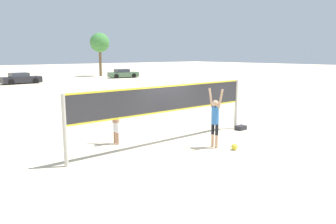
# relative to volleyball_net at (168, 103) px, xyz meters

# --- Properties ---
(ground_plane) EXTENTS (200.00, 200.00, 0.00)m
(ground_plane) POSITION_rel_volleyball_net_xyz_m (0.00, 0.00, -1.62)
(ground_plane) COLOR beige
(volleyball_net) EXTENTS (8.48, 0.13, 2.31)m
(volleyball_net) POSITION_rel_volleyball_net_xyz_m (0.00, 0.00, 0.00)
(volleyball_net) COLOR beige
(volleyball_net) RESTS_ON ground_plane
(player_spiker) EXTENTS (0.28, 0.72, 2.25)m
(player_spiker) POSITION_rel_volleyball_net_xyz_m (1.00, -1.55, -0.43)
(player_spiker) COLOR tan
(player_spiker) RESTS_ON ground_plane
(player_blocker) EXTENTS (0.28, 0.70, 2.13)m
(player_blocker) POSITION_rel_volleyball_net_xyz_m (-1.59, 1.28, -0.50)
(player_blocker) COLOR tan
(player_blocker) RESTS_ON ground_plane
(volleyball) EXTENTS (0.23, 0.23, 0.23)m
(volleyball) POSITION_rel_volleyball_net_xyz_m (1.33, -2.24, -1.50)
(volleyball) COLOR yellow
(volleyball) RESTS_ON ground_plane
(gear_bag) EXTENTS (0.49, 0.35, 0.20)m
(gear_bag) POSITION_rel_volleyball_net_xyz_m (4.14, -0.35, -1.52)
(gear_bag) COLOR #2D2D33
(gear_bag) RESTS_ON ground_plane
(parked_car_near) EXTENTS (4.63, 2.86, 1.28)m
(parked_car_near) POSITION_rel_volleyball_net_xyz_m (17.95, 31.95, -1.04)
(parked_car_near) COLOR #4C6B4C
(parked_car_near) RESTS_ON ground_plane
(parked_car_far) EXTENTS (4.45, 1.95, 1.30)m
(parked_car_far) POSITION_rel_volleyball_net_xyz_m (3.41, 31.34, -1.03)
(parked_car_far) COLOR #232328
(parked_car_far) RESTS_ON ground_plane
(tree_left_cluster) EXTENTS (3.01, 3.01, 6.74)m
(tree_left_cluster) POSITION_rel_volleyball_net_xyz_m (17.20, 37.35, 3.53)
(tree_left_cluster) COLOR brown
(tree_left_cluster) RESTS_ON ground_plane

